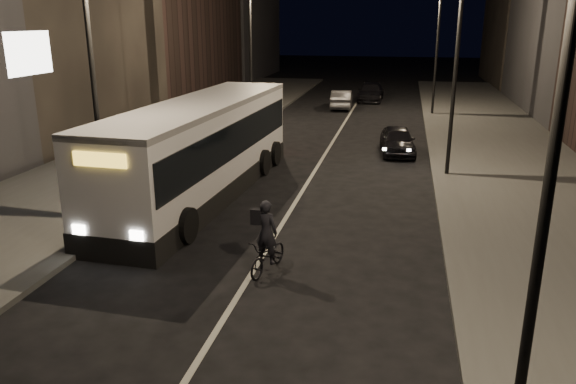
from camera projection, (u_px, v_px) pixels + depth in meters
The scene contains 13 objects.
ground at pixel (237, 297), 13.51m from camera, with size 180.00×180.00×0.00m, color black.
sidewalk_right at pixel (511, 167), 24.94m from camera, with size 7.00×70.00×0.16m, color #3E3E3B.
sidewalk_left at pixel (155, 150), 28.22m from camera, with size 7.00×70.00×0.16m, color #3E3E3B.
streetlight_right_near at pixel (538, 105), 7.15m from camera, with size 1.20×0.44×8.12m.
streetlight_right_mid at pixel (451, 46), 22.12m from camera, with size 1.20×0.44×8.12m.
streetlight_right_far at pixel (434, 35), 37.08m from camera, with size 1.20×0.44×8.12m.
streetlight_left_near at pixel (99, 55), 16.69m from camera, with size 1.20×0.44×8.12m.
streetlight_left_far at pixel (255, 37), 33.53m from camera, with size 1.20×0.44×8.12m.
city_bus at pixel (202, 145), 20.78m from camera, with size 3.59×13.20×3.52m.
cyclist_on_bicycle at pixel (268, 248), 14.61m from camera, with size 1.04×1.88×2.05m.
car_near at pixel (397, 140), 27.59m from camera, with size 1.58×3.92×1.33m, color black.
car_mid at pixel (342, 99), 41.42m from camera, with size 1.45×4.15×1.37m, color #393A3C.
car_far at pixel (371, 92), 45.31m from camera, with size 1.94×4.77×1.38m, color black.
Camera 1 is at (3.65, -11.66, 6.42)m, focal length 35.00 mm.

